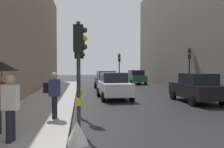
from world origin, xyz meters
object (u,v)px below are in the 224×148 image
object	(u,v)px
car_dark_suv	(196,88)
pedestrian_with_umbrella	(1,77)
car_white_compact	(114,86)
warning_sign_triangle	(77,133)
traffic_light_near_right	(80,62)
pedestrian_with_black_backpack	(9,104)
car_green_estate	(136,77)
traffic_light_far_median	(119,63)
traffic_light_mid_street	(189,61)
pedestrian_with_grey_backpack	(53,92)
traffic_light_near_left	(79,57)
car_blue_van	(106,80)

from	to	relation	value
car_dark_suv	pedestrian_with_umbrella	world-z (taller)	pedestrian_with_umbrella
car_white_compact	warning_sign_triangle	world-z (taller)	car_white_compact
traffic_light_near_right	pedestrian_with_black_backpack	world-z (taller)	traffic_light_near_right
pedestrian_with_black_backpack	warning_sign_triangle	world-z (taller)	pedestrian_with_black_backpack
car_dark_suv	car_green_estate	size ratio (longest dim) A/B	0.99
traffic_light_far_median	traffic_light_mid_street	xyz separation A→B (m)	(4.95, -7.42, 0.07)
car_green_estate	pedestrian_with_grey_backpack	distance (m)	21.85
traffic_light_far_median	pedestrian_with_black_backpack	xyz separation A→B (m)	(-6.27, -20.56, -1.39)
pedestrian_with_umbrella	traffic_light_near_left	bearing A→B (deg)	0.89
pedestrian_with_grey_backpack	pedestrian_with_black_backpack	distance (m)	2.96
traffic_light_far_median	car_white_compact	distance (m)	11.43
car_white_compact	pedestrian_with_grey_backpack	world-z (taller)	pedestrian_with_grey_backpack
traffic_light_near_right	car_dark_suv	world-z (taller)	traffic_light_near_right
pedestrian_with_umbrella	traffic_light_far_median	bearing A→B (deg)	70.94
traffic_light_near_left	pedestrian_with_grey_backpack	size ratio (longest dim) A/B	2.00
car_green_estate	warning_sign_triangle	xyz separation A→B (m)	(-7.05, -23.15, -0.55)
traffic_light_mid_street	car_blue_van	xyz separation A→B (m)	(-6.91, 3.01, -1.75)
traffic_light_near_left	car_green_estate	distance (m)	23.31
car_blue_van	car_white_compact	size ratio (longest dim) A/B	1.01
car_dark_suv	traffic_light_far_median	bearing A→B (deg)	100.64
traffic_light_far_median	traffic_light_mid_street	bearing A→B (deg)	-56.29
warning_sign_triangle	traffic_light_near_right	bearing A→B (deg)	89.05
traffic_light_near_right	car_dark_suv	xyz separation A→B (m)	(6.97, 3.47, -1.49)
pedestrian_with_grey_backpack	pedestrian_with_black_backpack	bearing A→B (deg)	-106.33
car_white_compact	pedestrian_with_black_backpack	size ratio (longest dim) A/B	2.41
car_dark_suv	warning_sign_triangle	xyz separation A→B (m)	(-7.03, -7.05, -0.55)
traffic_light_mid_street	pedestrian_with_black_backpack	size ratio (longest dim) A/B	2.15
car_white_compact	car_blue_van	bearing A→B (deg)	88.19
car_dark_suv	car_blue_van	bearing A→B (deg)	116.35
pedestrian_with_grey_backpack	car_blue_van	bearing A→B (deg)	75.34
traffic_light_far_median	car_white_compact	size ratio (longest dim) A/B	0.87
car_blue_van	car_white_compact	xyz separation A→B (m)	(-0.21, -6.69, 0.00)
pedestrian_with_umbrella	pedestrian_with_grey_backpack	xyz separation A→B (m)	(1.33, 1.88, -0.68)
traffic_light_mid_street	car_white_compact	size ratio (longest dim) A/B	0.89
car_blue_van	pedestrian_with_umbrella	xyz separation A→B (m)	(-4.81, -15.19, 0.96)
traffic_light_near_left	warning_sign_triangle	world-z (taller)	traffic_light_near_left
traffic_light_near_left	car_white_compact	size ratio (longest dim) A/B	0.83
car_blue_van	pedestrian_with_black_backpack	size ratio (longest dim) A/B	2.43
car_blue_van	traffic_light_mid_street	bearing A→B (deg)	-23.54
car_green_estate	car_white_compact	size ratio (longest dim) A/B	1.00
traffic_light_far_median	warning_sign_triangle	distance (m)	21.14
traffic_light_far_median	warning_sign_triangle	xyz separation A→B (m)	(-4.50, -20.53, -2.23)
car_blue_van	pedestrian_with_black_backpack	distance (m)	16.72
car_dark_suv	traffic_light_near_right	bearing A→B (deg)	-153.56
pedestrian_with_grey_backpack	traffic_light_far_median	bearing A→B (deg)	72.92
traffic_light_near_left	traffic_light_near_right	distance (m)	2.62
pedestrian_with_umbrella	warning_sign_triangle	distance (m)	2.89
traffic_light_far_median	pedestrian_with_grey_backpack	distance (m)	18.58
traffic_light_near_left	pedestrian_with_grey_backpack	world-z (taller)	traffic_light_near_left
car_green_estate	pedestrian_with_grey_backpack	xyz separation A→B (m)	(-7.99, -20.34, 0.29)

